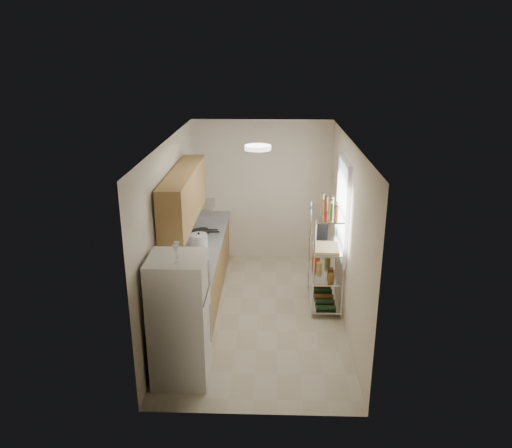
# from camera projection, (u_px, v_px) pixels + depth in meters

# --- Properties ---
(room) EXTENTS (2.52, 4.42, 2.62)m
(room) POSITION_uv_depth(u_px,v_px,m) (258.00, 232.00, 7.07)
(room) COLOR #BCB298
(room) RESTS_ON ground
(counter_run) EXTENTS (0.63, 3.51, 0.90)m
(counter_run) POSITION_uv_depth(u_px,v_px,m) (200.00, 273.00, 7.80)
(counter_run) COLOR #9C7642
(counter_run) RESTS_ON ground
(upper_cabinets) EXTENTS (0.33, 2.20, 0.72)m
(upper_cabinets) POSITION_uv_depth(u_px,v_px,m) (184.00, 195.00, 7.03)
(upper_cabinets) COLOR #9C7642
(upper_cabinets) RESTS_ON room
(range_hood) EXTENTS (0.50, 0.60, 0.12)m
(range_hood) POSITION_uv_depth(u_px,v_px,m) (197.00, 207.00, 7.92)
(range_hood) COLOR #B7BABC
(range_hood) RESTS_ON room
(window) EXTENTS (0.06, 1.00, 1.46)m
(window) POSITION_uv_depth(u_px,v_px,m) (343.00, 209.00, 7.28)
(window) COLOR white
(window) RESTS_ON room
(bakers_rack) EXTENTS (0.45, 0.90, 1.73)m
(bakers_rack) POSITION_uv_depth(u_px,v_px,m) (327.00, 238.00, 7.39)
(bakers_rack) COLOR silver
(bakers_rack) RESTS_ON ground
(ceiling_dome) EXTENTS (0.34, 0.34, 0.05)m
(ceiling_dome) POSITION_uv_depth(u_px,v_px,m) (258.00, 148.00, 6.37)
(ceiling_dome) COLOR white
(ceiling_dome) RESTS_ON room
(refrigerator) EXTENTS (0.65, 0.65, 1.57)m
(refrigerator) POSITION_uv_depth(u_px,v_px,m) (180.00, 320.00, 5.80)
(refrigerator) COLOR silver
(refrigerator) RESTS_ON ground
(wine_glass_a) EXTENTS (0.07, 0.07, 0.19)m
(wine_glass_a) POSITION_uv_depth(u_px,v_px,m) (177.00, 250.00, 5.50)
(wine_glass_a) COLOR silver
(wine_glass_a) RESTS_ON refrigerator
(wine_glass_b) EXTENTS (0.07, 0.07, 0.21)m
(wine_glass_b) POSITION_uv_depth(u_px,v_px,m) (176.00, 254.00, 5.36)
(wine_glass_b) COLOR silver
(wine_glass_b) RESTS_ON refrigerator
(rice_cooker) EXTENTS (0.26, 0.26, 0.21)m
(rice_cooker) POSITION_uv_depth(u_px,v_px,m) (199.00, 241.00, 7.57)
(rice_cooker) COLOR silver
(rice_cooker) RESTS_ON counter_run
(frying_pan_large) EXTENTS (0.30, 0.30, 0.05)m
(frying_pan_large) POSITION_uv_depth(u_px,v_px,m) (200.00, 232.00, 8.18)
(frying_pan_large) COLOR black
(frying_pan_large) RESTS_ON counter_run
(frying_pan_small) EXTENTS (0.21, 0.21, 0.04)m
(frying_pan_small) POSITION_uv_depth(u_px,v_px,m) (203.00, 230.00, 8.28)
(frying_pan_small) COLOR black
(frying_pan_small) RESTS_ON counter_run
(cutting_board) EXTENTS (0.39, 0.49, 0.03)m
(cutting_board) POSITION_uv_depth(u_px,v_px,m) (326.00, 248.00, 7.26)
(cutting_board) COLOR tan
(cutting_board) RESTS_ON bakers_rack
(espresso_machine) EXTENTS (0.18, 0.25, 0.28)m
(espresso_machine) POSITION_uv_depth(u_px,v_px,m) (323.00, 228.00, 7.68)
(espresso_machine) COLOR black
(espresso_machine) RESTS_ON bakers_rack
(storage_bag) EXTENTS (0.11, 0.15, 0.17)m
(storage_bag) POSITION_uv_depth(u_px,v_px,m) (316.00, 258.00, 7.86)
(storage_bag) COLOR #B33816
(storage_bag) RESTS_ON bakers_rack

